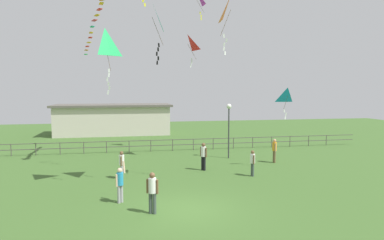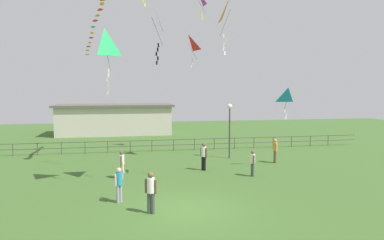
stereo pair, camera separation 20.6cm
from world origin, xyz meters
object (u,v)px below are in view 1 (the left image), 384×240
(person_3, at_px, (253,161))
(kite_3, at_px, (288,97))
(person_5, at_px, (120,182))
(lamppost, at_px, (229,118))
(person_1, at_px, (203,155))
(kite_0, at_px, (230,12))
(kite_5, at_px, (152,19))
(person_0, at_px, (152,190))
(person_2, at_px, (274,149))
(kite_8, at_px, (197,0))
(streamer_kite, at_px, (99,3))
(kite_2, at_px, (188,44))
(person_4, at_px, (122,163))
(kite_4, at_px, (105,45))

(person_3, xyz_separation_m, kite_3, (2.65, 1.11, 3.71))
(person_3, height_order, person_5, person_5)
(lamppost, bearing_deg, kite_3, -59.94)
(person_1, xyz_separation_m, kite_0, (0.66, -3.19, 8.02))
(lamppost, distance_m, kite_5, 10.40)
(kite_3, height_order, kite_5, kite_5)
(person_0, distance_m, person_2, 12.17)
(kite_8, bearing_deg, streamer_kite, -149.43)
(streamer_kite, bearing_deg, kite_8, 30.57)
(person_0, bearing_deg, kite_2, 71.86)
(kite_5, distance_m, streamer_kite, 6.11)
(kite_0, relative_size, kite_5, 0.98)
(lamppost, bearing_deg, kite_2, -175.38)
(person_1, height_order, person_3, person_1)
(person_2, bearing_deg, kite_3, -95.00)
(person_0, distance_m, streamer_kite, 13.26)
(streamer_kite, bearing_deg, person_0, -74.50)
(person_4, xyz_separation_m, kite_8, (5.85, 7.32, 11.07))
(person_4, height_order, kite_3, kite_3)
(person_3, relative_size, streamer_kite, 0.22)
(person_4, distance_m, kite_2, 9.55)
(person_3, height_order, kite_3, kite_3)
(person_5, relative_size, kite_2, 0.86)
(kite_2, relative_size, streamer_kite, 0.31)
(person_2, relative_size, streamer_kite, 0.23)
(person_2, distance_m, person_5, 12.22)
(lamppost, xyz_separation_m, kite_4, (-8.34, -5.91, 4.31))
(person_3, bearing_deg, person_0, -141.29)
(lamppost, xyz_separation_m, kite_3, (2.45, -4.23, 1.63))
(kite_0, relative_size, kite_3, 1.55)
(kite_0, relative_size, kite_8, 1.46)
(person_3, distance_m, kite_3, 4.69)
(lamppost, relative_size, kite_4, 1.21)
(person_1, relative_size, person_2, 1.05)
(kite_2, bearing_deg, kite_0, -80.26)
(person_3, xyz_separation_m, person_5, (-7.48, -3.33, 0.06))
(person_0, relative_size, kite_0, 0.57)
(kite_8, xyz_separation_m, streamer_kite, (-7.06, -4.17, -1.55))
(kite_2, xyz_separation_m, kite_8, (1.29, 3.09, 3.82))
(person_5, distance_m, kite_3, 11.65)
(lamppost, height_order, kite_3, kite_3)
(person_1, relative_size, kite_2, 0.80)
(person_5, distance_m, kite_0, 10.10)
(person_2, bearing_deg, person_4, -167.08)
(person_1, bearing_deg, person_2, 13.32)
(person_0, bearing_deg, person_1, 61.79)
(kite_2, distance_m, streamer_kite, 6.30)
(kite_2, xyz_separation_m, streamer_kite, (-5.77, -1.08, 2.27))
(kite_5, bearing_deg, kite_8, 65.56)
(lamppost, bearing_deg, kite_0, -107.06)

